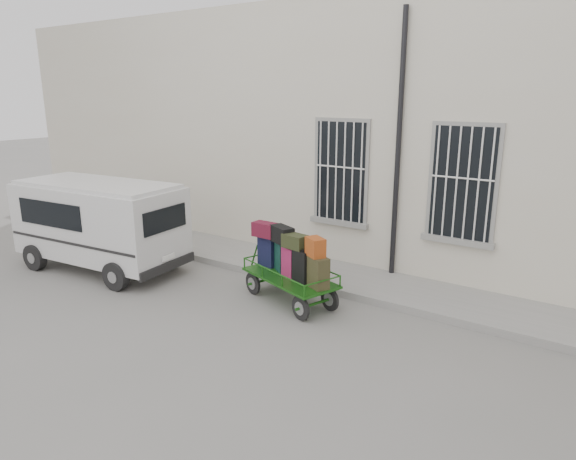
{
  "coord_description": "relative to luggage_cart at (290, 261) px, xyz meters",
  "views": [
    {
      "loc": [
        5.11,
        -7.11,
        3.97
      ],
      "look_at": [
        -0.48,
        1.0,
        1.32
      ],
      "focal_mm": 32.0,
      "sensor_mm": 36.0,
      "label": 1
    }
  ],
  "objects": [
    {
      "name": "luggage_cart",
      "position": [
        0.0,
        0.0,
        0.0
      ],
      "size": [
        2.4,
        1.5,
        1.47
      ],
      "rotation": [
        0.0,
        0.0,
        -0.32
      ],
      "color": "black",
      "rests_on": "ground"
    },
    {
      "name": "building",
      "position": [
        0.19,
        4.87,
        2.18
      ],
      "size": [
        24.0,
        5.15,
        6.0
      ],
      "color": "beige",
      "rests_on": "ground"
    },
    {
      "name": "sidewalk",
      "position": [
        0.19,
        1.57,
        -0.75
      ],
      "size": [
        24.0,
        1.7,
        0.15
      ],
      "primitive_type": "cube",
      "color": "gray",
      "rests_on": "ground"
    },
    {
      "name": "ground",
      "position": [
        0.19,
        -0.63,
        -0.82
      ],
      "size": [
        80.0,
        80.0,
        0.0
      ],
      "primitive_type": "plane",
      "color": "slate",
      "rests_on": "ground"
    },
    {
      "name": "van",
      "position": [
        -4.67,
        -0.87,
        0.34
      ],
      "size": [
        4.18,
        2.15,
        2.03
      ],
      "rotation": [
        0.0,
        0.0,
        0.1
      ],
      "color": "silver",
      "rests_on": "ground"
    }
  ]
}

